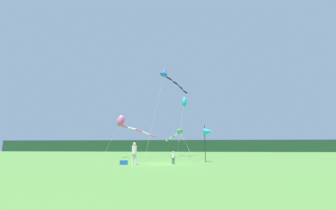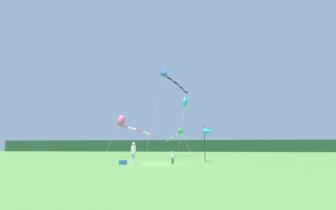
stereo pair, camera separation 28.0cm
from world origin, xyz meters
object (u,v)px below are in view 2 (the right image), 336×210
Objects in this scene: cooler_box at (123,162)px; kite_green at (178,132)px; kite_rainbow at (124,122)px; banner_flag_pole at (208,132)px; person_adult at (133,152)px; kite_blue at (167,74)px; person_child at (173,157)px; kite_cyan at (185,103)px.

kite_green is (3.28, 19.35, 3.67)m from cooler_box.
banner_flag_pole is at bearing -34.08° from kite_rainbow.
kite_rainbow is 10.65m from kite_green.
cooler_box is 12.66m from kite_rainbow.
person_adult is at bearing -68.45° from kite_rainbow.
kite_blue reaches higher than banner_flag_pole.
person_child is (3.19, 1.05, -0.42)m from person_adult.
banner_flag_pole is (6.42, 3.94, 1.89)m from person_adult.
kite_blue is at bearing 99.82° from person_child.
kite_blue is (2.46, 10.33, 10.93)m from cooler_box.
cooler_box is 0.05× the size of kite_blue.
kite_blue is at bearing -8.69° from kite_rainbow.
kite_cyan is 5.42m from kite_green.
person_child is 0.12× the size of kite_cyan.
person_child is at bearing 13.71° from cooler_box.
cooler_box is 0.06× the size of kite_green.
person_adult is 3.22× the size of cooler_box.
kite_cyan is 1.56× the size of kite_rainbow.
kite_blue is at bearing 126.97° from banner_flag_pole.
kite_green is (6.86, 8.10, -0.88)m from kite_rainbow.
banner_flag_pole is at bearing 31.56° from person_adult.
kite_rainbow is at bearing 145.92° from banner_flag_pole.
kite_rainbow is 8.83m from kite_blue.
person_child is at bearing -87.52° from kite_green.
kite_rainbow is (-4.46, 11.31, 3.70)m from person_adult.
cooler_box is 0.06× the size of kite_cyan.
cooler_box is 8.72m from banner_flag_pole.
person_child is 17.42m from kite_cyan.
person_child is at bearing 18.16° from person_adult.
person_child is 0.30× the size of banner_flag_pole.
kite_green reaches higher than banner_flag_pole.
kite_cyan reaches higher than banner_flag_pole.
person_adult is at bearing -161.84° from person_child.
kite_cyan is at bearing 32.95° from kite_rainbow.
cooler_box is at bearing -151.96° from banner_flag_pole.
kite_cyan is at bearing 74.27° from cooler_box.
kite_green reaches higher than cooler_box.
person_adult is at bearing -148.44° from banner_flag_pole.
person_adult is 0.51× the size of banner_flag_pole.
kite_cyan reaches higher than person_child.
cooler_box is (-4.08, -0.99, -0.43)m from person_child.
kite_blue reaches higher than person_adult.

